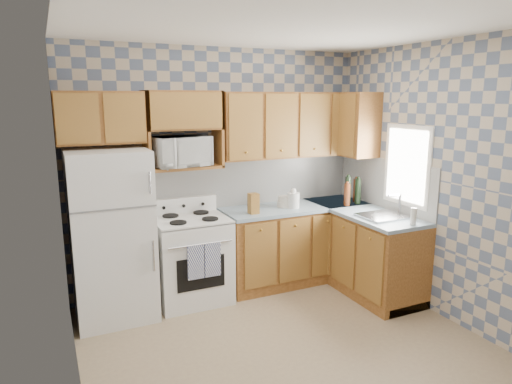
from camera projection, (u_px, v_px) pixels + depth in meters
floor at (287, 346)px, 4.04m from camera, size 3.40×3.40×0.00m
back_wall at (220, 170)px, 5.18m from camera, size 3.40×0.02×2.70m
right_wall at (440, 182)px, 4.47m from camera, size 0.02×3.20×2.70m
backsplash_back at (253, 181)px, 5.37m from camera, size 2.60×0.02×0.56m
backsplash_right at (384, 183)px, 5.21m from camera, size 0.02×1.60×0.56m
refrigerator at (112, 235)px, 4.45m from camera, size 0.75×0.70×1.68m
stove_body at (191, 260)px, 4.88m from camera, size 0.76×0.65×0.90m
cooktop at (190, 219)px, 4.79m from camera, size 0.76×0.65×0.02m
backguard at (182, 205)px, 5.02m from camera, size 0.76×0.08×0.17m
dish_towel_left at (196, 262)px, 4.53m from camera, size 0.17×0.02×0.35m
dish_towel_right at (213, 260)px, 4.61m from camera, size 0.17×0.02×0.35m
base_cabinets_back at (295, 244)px, 5.45m from camera, size 1.75×0.60×0.88m
base_cabinets_right at (360, 250)px, 5.24m from camera, size 0.60×1.60×0.88m
countertop_back at (296, 207)px, 5.35m from camera, size 1.77×0.63×0.04m
countertop_right at (362, 211)px, 5.15m from camera, size 0.63×1.60×0.04m
upper_cabinets_back at (291, 125)px, 5.28m from camera, size 1.75×0.33×0.74m
upper_cabinets_fridge at (100, 118)px, 4.38m from camera, size 0.82×0.33×0.50m
upper_cabinets_right at (351, 124)px, 5.41m from camera, size 0.33×0.70×0.74m
microwave_shelf at (184, 167)px, 4.83m from camera, size 0.80×0.33×0.03m
microwave at (180, 151)px, 4.76m from camera, size 0.64×0.49×0.32m
sink at (383, 216)px, 4.83m from camera, size 0.48×0.40×0.03m
window at (407, 166)px, 4.84m from camera, size 0.02×0.66×0.86m
bottle_0 at (348, 190)px, 5.41m from camera, size 0.07×0.07×0.32m
bottle_1 at (358, 191)px, 5.40m from camera, size 0.07×0.07×0.30m
bottle_2 at (356, 190)px, 5.51m from camera, size 0.07×0.07×0.28m
bottle_3 at (347, 195)px, 5.31m from camera, size 0.07×0.07×0.26m
knife_block at (253, 203)px, 4.95m from camera, size 0.10×0.10×0.22m
electric_kettle at (293, 200)px, 5.21m from camera, size 0.14×0.14×0.18m
food_containers at (285, 202)px, 5.26m from camera, size 0.19×0.19×0.12m
soap_bottle at (413, 216)px, 4.52m from camera, size 0.06×0.06×0.17m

